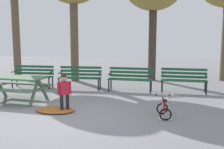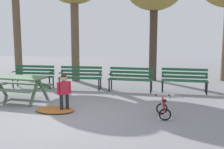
# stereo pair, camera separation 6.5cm
# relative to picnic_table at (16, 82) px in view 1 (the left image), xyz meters

# --- Properties ---
(ground) EXTENTS (36.00, 36.00, 0.00)m
(ground) POSITION_rel_picnic_table_xyz_m (2.08, -1.41, -0.59)
(ground) COLOR gray
(picnic_table) EXTENTS (1.95, 1.56, 0.79)m
(picnic_table) POSITION_rel_picnic_table_xyz_m (0.00, 0.00, 0.00)
(picnic_table) COLOR #4C6B4C
(picnic_table) RESTS_ON ground
(park_bench_far_left) EXTENTS (1.60, 0.46, 0.85)m
(park_bench_far_left) POSITION_rel_picnic_table_xyz_m (-0.46, 2.17, -0.08)
(park_bench_far_left) COLOR #195133
(park_bench_far_left) RESTS_ON ground
(park_bench_left) EXTENTS (1.61, 0.50, 0.85)m
(park_bench_left) POSITION_rel_picnic_table_xyz_m (1.43, 2.15, -0.08)
(park_bench_left) COLOR #195133
(park_bench_left) RESTS_ON ground
(park_bench_right) EXTENTS (1.63, 0.56, 0.85)m
(park_bench_right) POSITION_rel_picnic_table_xyz_m (3.34, 2.09, -0.08)
(park_bench_right) COLOR #195133
(park_bench_right) RESTS_ON ground
(park_bench_far_right) EXTENTS (1.62, 0.55, 0.85)m
(park_bench_far_right) POSITION_rel_picnic_table_xyz_m (5.24, 2.15, -0.08)
(park_bench_far_right) COLOR #195133
(park_bench_far_right) RESTS_ON ground
(child_standing) EXTENTS (0.32, 0.28, 1.02)m
(child_standing) POSITION_rel_picnic_table_xyz_m (1.85, -0.88, 0.00)
(child_standing) COLOR black
(child_standing) RESTS_ON ground
(kids_bicycle) EXTENTS (0.42, 0.59, 0.54)m
(kids_bicycle) POSITION_rel_picnic_table_xyz_m (4.46, -0.99, -0.39)
(kids_bicycle) COLOR black
(kids_bicycle) RESTS_ON ground
(leaf_pile) EXTENTS (1.09, 0.79, 0.07)m
(leaf_pile) POSITION_rel_picnic_table_xyz_m (1.59, -0.89, -0.56)
(leaf_pile) COLOR #9E5623
(leaf_pile) RESTS_ON ground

